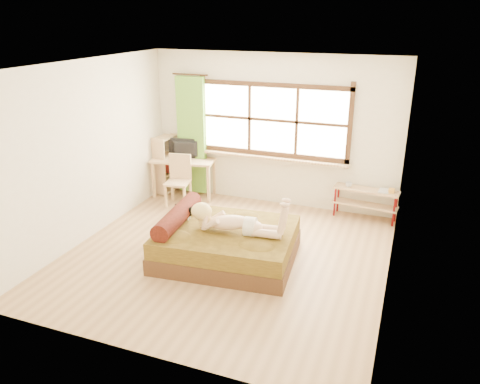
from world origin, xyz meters
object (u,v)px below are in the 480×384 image
at_px(woman, 236,213).
at_px(chair, 179,177).
at_px(kitten, 184,212).
at_px(bookshelf, 166,164).
at_px(pipe_shelf, 366,197).
at_px(desk, 184,164).
at_px(bed, 224,242).

distance_m(woman, chair, 2.47).
bearing_deg(kitten, bookshelf, 119.79).
relative_size(chair, pipe_shelf, 0.84).
bearing_deg(desk, kitten, -71.87).
distance_m(chair, bookshelf, 0.68).
relative_size(kitten, chair, 0.31).
height_order(kitten, pipe_shelf, kitten).
distance_m(bed, bookshelf, 2.98).
relative_size(kitten, pipe_shelf, 0.26).
height_order(bed, chair, chair).
bearing_deg(kitten, desk, 111.78).
relative_size(pipe_shelf, bookshelf, 0.98).
distance_m(pipe_shelf, bookshelf, 3.82).
bearing_deg(bed, pipe_shelf, 45.71).
bearing_deg(pipe_shelf, kitten, -133.98).
distance_m(desk, pipe_shelf, 3.40).
xyz_separation_m(bed, bookshelf, (-2.08, 2.11, 0.31)).
bearing_deg(bookshelf, bed, -40.50).
xyz_separation_m(pipe_shelf, bookshelf, (-3.81, -0.04, 0.18)).
height_order(woman, pipe_shelf, woman).
xyz_separation_m(woman, chair, (-1.77, 1.70, -0.24)).
xyz_separation_m(chair, pipe_shelf, (3.30, 0.49, -0.12)).
xyz_separation_m(bed, chair, (-1.57, 1.66, 0.26)).
xyz_separation_m(desk, bookshelf, (-0.43, 0.08, -0.07)).
height_order(desk, pipe_shelf, desk).
relative_size(woman, bookshelf, 1.18).
height_order(desk, bookshelf, bookshelf).
bearing_deg(kitten, chair, 114.66).
bearing_deg(woman, bookshelf, 131.28).
distance_m(bed, kitten, 0.76).
xyz_separation_m(desk, pipe_shelf, (3.39, 0.12, -0.24)).
relative_size(woman, desk, 1.06).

